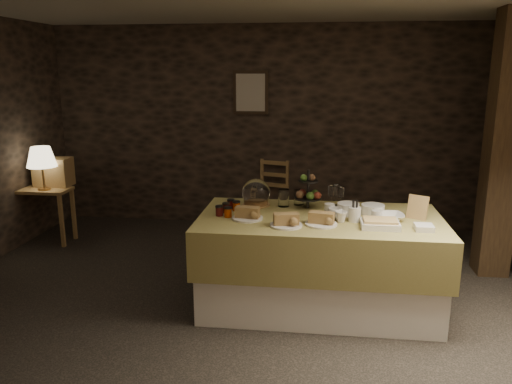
# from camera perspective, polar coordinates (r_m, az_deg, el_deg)

# --- Properties ---
(ground_plane) EXTENTS (5.50, 5.00, 0.01)m
(ground_plane) POSITION_cam_1_polar(r_m,az_deg,el_deg) (4.51, -2.91, -12.98)
(ground_plane) COLOR black
(ground_plane) RESTS_ON ground
(room_shell) EXTENTS (5.52, 5.02, 2.60)m
(room_shell) POSITION_cam_1_polar(r_m,az_deg,el_deg) (4.06, -3.18, 7.13)
(room_shell) COLOR black
(room_shell) RESTS_ON ground
(buffet_table) EXTENTS (2.06, 1.09, 0.81)m
(buffet_table) POSITION_cam_1_polar(r_m,az_deg,el_deg) (4.39, 7.20, -7.18)
(buffet_table) COLOR white
(buffet_table) RESTS_ON ground_plane
(console_table) EXTENTS (0.62, 0.35, 0.66)m
(console_table) POSITION_cam_1_polar(r_m,az_deg,el_deg) (6.45, -23.07, -0.78)
(console_table) COLOR olive
(console_table) RESTS_ON ground_plane
(table_lamp) EXTENTS (0.34, 0.34, 0.51)m
(table_lamp) POSITION_cam_1_polar(r_m,az_deg,el_deg) (6.29, -23.34, 3.64)
(table_lamp) COLOR #AC7D42
(table_lamp) RESTS_ON console_table
(wine_rack) EXTENTS (0.42, 0.26, 0.34)m
(wine_rack) POSITION_cam_1_polar(r_m,az_deg,el_deg) (6.52, -22.16, 2.16)
(wine_rack) COLOR olive
(wine_rack) RESTS_ON console_table
(chair) EXTENTS (0.51, 0.49, 0.69)m
(chair) POSITION_cam_1_polar(r_m,az_deg,el_deg) (6.52, 1.63, -0.76)
(chair) COLOR olive
(chair) RESTS_ON ground_plane
(timber_column) EXTENTS (0.30, 0.30, 2.60)m
(timber_column) POSITION_cam_1_polar(r_m,az_deg,el_deg) (5.43, 26.40, 4.63)
(timber_column) COLOR black
(timber_column) RESTS_ON ground_plane
(framed_picture) EXTENTS (0.45, 0.04, 0.55)m
(framed_picture) POSITION_cam_1_polar(r_m,az_deg,el_deg) (6.49, -0.61, 11.30)
(framed_picture) COLOR #302216
(framed_picture) RESTS_ON room_shell
(plate_stack_a) EXTENTS (0.19, 0.19, 0.10)m
(plate_stack_a) POSITION_cam_1_polar(r_m,az_deg,el_deg) (4.38, 10.48, -1.89)
(plate_stack_a) COLOR silver
(plate_stack_a) RESTS_ON buffet_table
(plate_stack_b) EXTENTS (0.20, 0.20, 0.08)m
(plate_stack_b) POSITION_cam_1_polar(r_m,az_deg,el_deg) (4.43, 13.20, -1.95)
(plate_stack_b) COLOR silver
(plate_stack_b) RESTS_ON buffet_table
(cutlery_holder) EXTENTS (0.10, 0.10, 0.12)m
(cutlery_holder) POSITION_cam_1_polar(r_m,az_deg,el_deg) (4.18, 11.21, -2.52)
(cutlery_holder) COLOR silver
(cutlery_holder) RESTS_ON buffet_table
(cup_a) EXTENTS (0.14, 0.14, 0.10)m
(cup_a) POSITION_cam_1_polar(r_m,az_deg,el_deg) (4.21, 9.03, -2.46)
(cup_a) COLOR silver
(cup_a) RESTS_ON buffet_table
(cup_b) EXTENTS (0.11, 0.11, 0.09)m
(cup_b) POSITION_cam_1_polar(r_m,az_deg,el_deg) (4.15, 9.69, -2.79)
(cup_b) COLOR silver
(cup_b) RESTS_ON buffet_table
(mug_c) EXTENTS (0.09, 0.09, 0.09)m
(mug_c) POSITION_cam_1_polar(r_m,az_deg,el_deg) (4.35, 8.40, -1.94)
(mug_c) COLOR silver
(mug_c) RESTS_ON buffet_table
(mug_d) EXTENTS (0.08, 0.08, 0.09)m
(mug_d) POSITION_cam_1_polar(r_m,az_deg,el_deg) (4.23, 13.61, -2.66)
(mug_d) COLOR silver
(mug_d) RESTS_ON buffet_table
(bowl) EXTENTS (0.25, 0.25, 0.06)m
(bowl) POSITION_cam_1_polar(r_m,az_deg,el_deg) (4.29, 15.06, -2.75)
(bowl) COLOR silver
(bowl) RESTS_ON buffet_table
(cake_dome) EXTENTS (0.26, 0.26, 0.26)m
(cake_dome) POSITION_cam_1_polar(r_m,az_deg,el_deg) (4.58, 0.01, -0.27)
(cake_dome) COLOR olive
(cake_dome) RESTS_ON buffet_table
(fruit_stand) EXTENTS (0.25, 0.25, 0.35)m
(fruit_stand) POSITION_cam_1_polar(r_m,az_deg,el_deg) (4.50, 6.02, -0.16)
(fruit_stand) COLOR black
(fruit_stand) RESTS_ON buffet_table
(bread_platter_left) EXTENTS (0.26, 0.26, 0.11)m
(bread_platter_left) POSITION_cam_1_polar(r_m,az_deg,el_deg) (4.17, -0.98, -2.57)
(bread_platter_left) COLOR silver
(bread_platter_left) RESTS_ON buffet_table
(bread_platter_center) EXTENTS (0.26, 0.26, 0.11)m
(bread_platter_center) POSITION_cam_1_polar(r_m,az_deg,el_deg) (3.99, 3.47, -3.36)
(bread_platter_center) COLOR silver
(bread_platter_center) RESTS_ON buffet_table
(bread_platter_right) EXTENTS (0.26, 0.26, 0.11)m
(bread_platter_right) POSITION_cam_1_polar(r_m,az_deg,el_deg) (4.05, 7.47, -3.19)
(bread_platter_right) COLOR silver
(bread_platter_right) RESTS_ON buffet_table
(jam_jars) EXTENTS (0.18, 0.32, 0.07)m
(jam_jars) POSITION_cam_1_polar(r_m,az_deg,el_deg) (4.36, -3.19, -1.92)
(jam_jars) COLOR #541313
(jam_jars) RESTS_ON buffet_table
(tart_dish) EXTENTS (0.30, 0.22, 0.07)m
(tart_dish) POSITION_cam_1_polar(r_m,az_deg,el_deg) (4.07, 13.99, -3.52)
(tart_dish) COLOR silver
(tart_dish) RESTS_ON buffet_table
(square_dish) EXTENTS (0.14, 0.14, 0.04)m
(square_dish) POSITION_cam_1_polar(r_m,az_deg,el_deg) (4.10, 18.64, -3.87)
(square_dish) COLOR silver
(square_dish) RESTS_ON buffet_table
(menu_frame) EXTENTS (0.18, 0.15, 0.22)m
(menu_frame) POSITION_cam_1_polar(r_m,az_deg,el_deg) (4.38, 17.97, -1.78)
(menu_frame) COLOR olive
(menu_frame) RESTS_ON buffet_table
(storage_jar_a) EXTENTS (0.10, 0.10, 0.16)m
(storage_jar_a) POSITION_cam_1_polar(r_m,az_deg,el_deg) (4.56, 3.18, -0.67)
(storage_jar_a) COLOR white
(storage_jar_a) RESTS_ON buffet_table
(storage_jar_b) EXTENTS (0.09, 0.09, 0.14)m
(storage_jar_b) POSITION_cam_1_polar(r_m,az_deg,el_deg) (4.62, 4.92, -0.61)
(storage_jar_b) COLOR white
(storage_jar_b) RESTS_ON buffet_table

